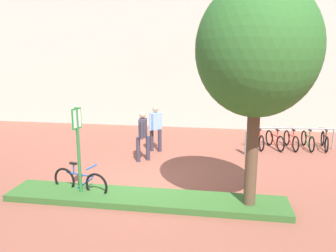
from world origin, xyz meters
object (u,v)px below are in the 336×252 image
(person_suited_dark, at_px, (143,133))
(parking_sign_post, at_px, (78,140))
(bike_at_sign, at_px, (80,182))
(bike_rack_cluster, at_px, (291,140))
(bollard_steel, at_px, (247,143))
(tree_sidewalk, at_px, (258,50))
(person_casual_tan, at_px, (156,126))

(person_suited_dark, bearing_deg, parking_sign_post, -105.67)
(parking_sign_post, distance_m, bike_at_sign, 1.21)
(bike_rack_cluster, distance_m, bollard_steel, 2.10)
(parking_sign_post, height_order, bollard_steel, parking_sign_post)
(tree_sidewalk, relative_size, parking_sign_post, 2.21)
(tree_sidewalk, xyz_separation_m, person_suited_dark, (-3.32, 3.20, -2.71))
(tree_sidewalk, bearing_deg, bike_rack_cluster, 70.51)
(bike_rack_cluster, xyz_separation_m, person_suited_dark, (-5.30, -2.42, 0.64))
(tree_sidewalk, distance_m, person_casual_tan, 6.04)
(parking_sign_post, xyz_separation_m, bollard_steel, (4.44, 4.44, -1.09))
(tree_sidewalk, bearing_deg, person_casual_tan, 125.28)
(person_suited_dark, relative_size, person_casual_tan, 1.00)
(bike_at_sign, bearing_deg, bollard_steel, 43.31)
(parking_sign_post, distance_m, person_suited_dark, 3.34)
(bike_rack_cluster, xyz_separation_m, person_casual_tan, (-5.11, -1.21, 0.64))
(parking_sign_post, height_order, person_suited_dark, parking_sign_post)
(tree_sidewalk, bearing_deg, bollard_steel, 87.01)
(bike_at_sign, xyz_separation_m, bollard_steel, (4.53, 4.27, 0.10))
(bike_rack_cluster, distance_m, person_casual_tan, 5.29)
(parking_sign_post, bearing_deg, bike_at_sign, 116.38)
(bike_at_sign, height_order, bike_rack_cluster, bike_at_sign)
(parking_sign_post, xyz_separation_m, bike_rack_cluster, (6.19, 5.59, -1.19))
(person_casual_tan, bearing_deg, bollard_steel, 1.08)
(tree_sidewalk, distance_m, bollard_steel, 5.53)
(person_casual_tan, bearing_deg, bike_at_sign, -105.63)
(tree_sidewalk, relative_size, bollard_steel, 5.77)
(bollard_steel, distance_m, person_suited_dark, 3.81)
(bike_at_sign, xyz_separation_m, person_suited_dark, (0.98, 2.99, 0.63))
(bollard_steel, relative_size, person_casual_tan, 0.52)
(bike_rack_cluster, bearing_deg, parking_sign_post, -137.93)
(parking_sign_post, relative_size, bike_at_sign, 1.43)
(tree_sidewalk, bearing_deg, parking_sign_post, 179.64)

